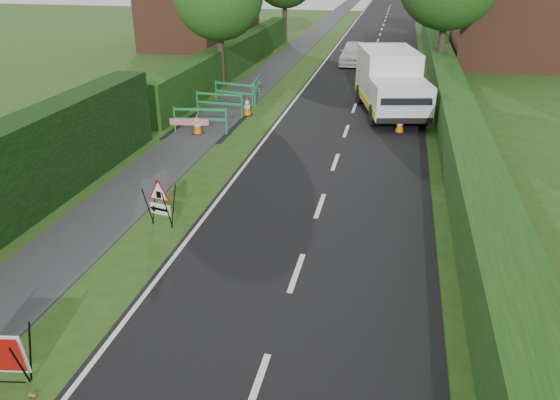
{
  "coord_description": "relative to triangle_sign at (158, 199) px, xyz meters",
  "views": [
    {
      "loc": [
        4.27,
        -8.94,
        6.33
      ],
      "look_at": [
        1.76,
        2.71,
        0.92
      ],
      "focal_mm": 35.0,
      "sensor_mm": 36.0,
      "label": 1
    }
  ],
  "objects": [
    {
      "name": "road_surface",
      "position": [
        3.78,
        32.53,
        -0.74
      ],
      "size": [
        6.0,
        90.0,
        0.02
      ],
      "primitive_type": "cube",
      "color": "black",
      "rests_on": "ground"
    },
    {
      "name": "redwhite_plank",
      "position": [
        -2.07,
        7.53,
        -0.75
      ],
      "size": [
        1.49,
        0.27,
        0.25
      ],
      "primitive_type": "cube",
      "rotation": [
        0.0,
        0.0,
        0.16
      ],
      "color": "red",
      "rests_on": "ground"
    },
    {
      "name": "traffic_cone_2",
      "position": [
        6.58,
        13.64,
        -0.36
      ],
      "size": [
        0.38,
        0.38,
        0.79
      ],
      "color": "black",
      "rests_on": "ground"
    },
    {
      "name": "hedge_west_far",
      "position": [
        -3.72,
        19.53,
        -0.75
      ],
      "size": [
        1.0,
        24.0,
        1.8
      ],
      "primitive_type": "cube",
      "color": "#14380F",
      "rests_on": "ground"
    },
    {
      "name": "ground",
      "position": [
        1.28,
        -2.47,
        -0.75
      ],
      "size": [
        120.0,
        120.0,
        0.0
      ],
      "primitive_type": "plane",
      "color": "#244614",
      "rests_on": "ground"
    },
    {
      "name": "house_west",
      "position": [
        -8.72,
        27.53,
        2.15
      ],
      "size": [
        7.5,
        7.4,
        7.88
      ],
      "color": "brown",
      "rests_on": "ground"
    },
    {
      "name": "traffic_cone_3",
      "position": [
        -1.74,
        7.51,
        -0.36
      ],
      "size": [
        0.38,
        0.38,
        0.79
      ],
      "color": "black",
      "rests_on": "ground"
    },
    {
      "name": "traffic_cone_0",
      "position": [
        5.79,
        9.36,
        -0.36
      ],
      "size": [
        0.38,
        0.38,
        0.79
      ],
      "color": "black",
      "rests_on": "ground"
    },
    {
      "name": "works_van",
      "position": [
        5.27,
        12.12,
        0.62
      ],
      "size": [
        3.4,
        6.0,
        2.58
      ],
      "rotation": [
        0.0,
        0.0,
        0.23
      ],
      "color": "silver",
      "rests_on": "ground"
    },
    {
      "name": "traffic_cone_1",
      "position": [
        6.85,
        11.66,
        -0.36
      ],
      "size": [
        0.38,
        0.38,
        0.79
      ],
      "color": "black",
      "rests_on": "ground"
    },
    {
      "name": "ped_barrier_1",
      "position": [
        -1.71,
        10.15,
        -0.12
      ],
      "size": [
        2.07,
        0.45,
        1.0
      ],
      "rotation": [
        0.0,
        0.0,
        -0.05
      ],
      "color": "#188941",
      "rests_on": "ground"
    },
    {
      "name": "traffic_cone_4",
      "position": [
        -0.58,
        10.46,
        -0.36
      ],
      "size": [
        0.38,
        0.38,
        0.79
      ],
      "color": "black",
      "rests_on": "ground"
    },
    {
      "name": "hatchback_car",
      "position": [
        2.78,
        23.11,
        -0.06
      ],
      "size": [
        1.66,
        4.05,
        1.37
      ],
      "primitive_type": "imported",
      "rotation": [
        0.0,
        0.0,
        0.01
      ],
      "color": "silver",
      "rests_on": "ground"
    },
    {
      "name": "triangle_sign",
      "position": [
        0.0,
        0.0,
        0.0
      ],
      "size": [
        0.87,
        0.87,
        1.08
      ],
      "rotation": [
        0.0,
        0.0,
        -0.21
      ],
      "color": "black",
      "rests_on": "ground"
    },
    {
      "name": "ped_barrier_0",
      "position": [
        -1.67,
        7.68,
        -0.12
      ],
      "size": [
        2.09,
        0.62,
        1.0
      ],
      "rotation": [
        0.0,
        0.0,
        0.13
      ],
      "color": "#188941",
      "rests_on": "ground"
    },
    {
      "name": "house_east_a",
      "position": [
        12.28,
        25.53,
        2.15
      ],
      "size": [
        7.5,
        7.4,
        7.88
      ],
      "color": "brown",
      "rests_on": "ground"
    },
    {
      "name": "footpath",
      "position": [
        -1.72,
        32.53,
        -0.74
      ],
      "size": [
        2.0,
        90.0,
        0.02
      ],
      "primitive_type": "cube",
      "color": "#2D2D30",
      "rests_on": "ground"
    },
    {
      "name": "hedge_east",
      "position": [
        7.78,
        13.53,
        -0.75
      ],
      "size": [
        1.2,
        50.0,
        1.5
      ],
      "primitive_type": "cube",
      "color": "#14380F",
      "rests_on": "ground"
    },
    {
      "name": "ped_barrier_2",
      "position": [
        -1.6,
        12.13,
        -0.12
      ],
      "size": [
        2.09,
        0.76,
        1.0
      ],
      "rotation": [
        0.0,
        0.0,
        -0.21
      ],
      "color": "#188941",
      "rests_on": "ground"
    },
    {
      "name": "ped_barrier_3",
      "position": [
        -0.87,
        13.05,
        -0.12
      ],
      "size": [
        0.54,
        2.08,
        1.0
      ],
      "rotation": [
        0.0,
        0.0,
        1.67
      ],
      "color": "#188941",
      "rests_on": "ground"
    },
    {
      "name": "litter_can",
      "position": [
        0.41,
        -5.9,
        -0.75
      ],
      "size": [
        0.12,
        0.07,
        0.07
      ],
      "primitive_type": "cylinder",
      "rotation": [
        0.0,
        1.57,
        0.0
      ],
      "color": "#BF7F4C",
      "rests_on": "ground"
    }
  ]
}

